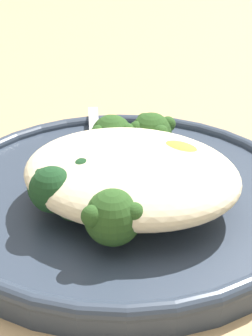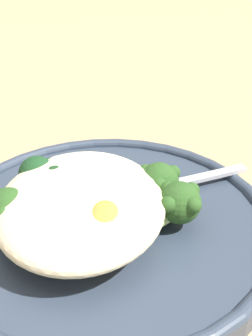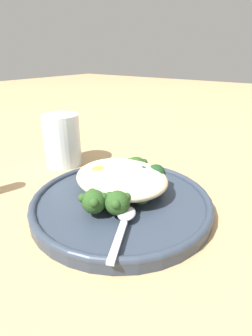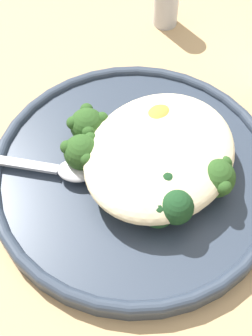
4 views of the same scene
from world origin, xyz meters
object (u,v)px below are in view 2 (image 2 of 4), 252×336
plate (107,226)px  sweet_potato_chunk_0 (103,227)px  quinoa_mound (82,204)px  broccoli_stalk_2 (109,191)px  broccoli_stalk_3 (65,210)px  broccoli_stalk_1 (145,197)px  sweet_potato_chunk_1 (103,233)px  spoon (170,183)px  broccoli_stalk_4 (18,214)px  broccoli_stalk_0 (165,210)px  kale_tuft (51,181)px

plate → sweet_potato_chunk_0: (-0.04, -0.00, 0.03)m
quinoa_mound → broccoli_stalk_2: bearing=-31.4°
plate → broccoli_stalk_3: (-0.01, 0.03, 0.02)m
quinoa_mound → broccoli_stalk_1: size_ratio=1.46×
quinoa_mound → broccoli_stalk_3: (0.00, 0.01, -0.01)m
quinoa_mound → sweet_potato_chunk_1: (-0.03, -0.02, -0.00)m
plate → sweet_potato_chunk_1: (-0.04, -0.00, 0.03)m
plate → spoon: (0.05, -0.05, 0.01)m
broccoli_stalk_4 → quinoa_mound: bearing=-150.6°
broccoli_stalk_4 → broccoli_stalk_1: bearing=-146.5°
quinoa_mound → broccoli_stalk_2: quinoa_mound is taller
spoon → broccoli_stalk_0: bearing=-121.6°
broccoli_stalk_2 → sweet_potato_chunk_0: size_ratio=2.12×
broccoli_stalk_2 → broccoli_stalk_3: (-0.03, 0.03, 0.00)m
sweet_potato_chunk_0 → spoon: size_ratio=0.49×
quinoa_mound → broccoli_stalk_0: (0.00, -0.06, -0.00)m
plate → broccoli_stalk_3: broccoli_stalk_3 is taller
broccoli_stalk_4 → kale_tuft: size_ratio=1.82×
broccoli_stalk_1 → broccoli_stalk_3: 0.06m
broccoli_stalk_2 → broccoli_stalk_1: bearing=-108.8°
broccoli_stalk_3 → sweet_potato_chunk_0: bearing=-177.2°
plate → spoon: bearing=-49.3°
broccoli_stalk_3 → kale_tuft: 0.04m
broccoli_stalk_0 → broccoli_stalk_4: (-0.01, 0.11, 0.00)m
broccoli_stalk_0 → broccoli_stalk_4: broccoli_stalk_4 is taller
broccoli_stalk_2 → sweet_potato_chunk_1: size_ratio=1.80×
sweet_potato_chunk_0 → kale_tuft: bearing=39.4°
broccoli_stalk_0 → sweet_potato_chunk_1: (-0.03, 0.05, 0.00)m
sweet_potato_chunk_1 → kale_tuft: 0.08m
broccoli_stalk_3 → kale_tuft: kale_tuft is taller
broccoli_stalk_2 → kale_tuft: bearing=83.7°
broccoli_stalk_0 → sweet_potato_chunk_1: bearing=179.2°
sweet_potato_chunk_0 → sweet_potato_chunk_1: 0.00m
broccoli_stalk_1 → broccoli_stalk_2: size_ratio=0.95×
sweet_potato_chunk_0 → broccoli_stalk_0: bearing=-57.4°
broccoli_stalk_1 → broccoli_stalk_2: broccoli_stalk_1 is taller
quinoa_mound → broccoli_stalk_1: 0.05m
plate → broccoli_stalk_2: bearing=-2.0°
sweet_potato_chunk_0 → spoon: (0.08, -0.05, -0.02)m
broccoli_stalk_0 → plate: bearing=132.0°
broccoli_stalk_3 → sweet_potato_chunk_1: (-0.03, -0.03, 0.00)m
broccoli_stalk_3 → sweet_potato_chunk_1: bearing=-179.1°
quinoa_mound → sweet_potato_chunk_0: (-0.03, -0.02, -0.00)m
quinoa_mound → broccoli_stalk_4: quinoa_mound is taller
sweet_potato_chunk_1 → spoon: sweet_potato_chunk_1 is taller
broccoli_stalk_1 → spoon: size_ratio=1.00×
plate → broccoli_stalk_2: size_ratio=2.52×
plate → sweet_potato_chunk_0: bearing=-177.5°
sweet_potato_chunk_0 → broccoli_stalk_4: bearing=76.9°
broccoli_stalk_1 → sweet_potato_chunk_0: (-0.05, 0.03, 0.01)m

